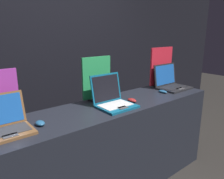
{
  "coord_description": "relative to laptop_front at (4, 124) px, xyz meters",
  "views": [
    {
      "loc": [
        -1.23,
        -1.25,
        1.6
      ],
      "look_at": [
        0.01,
        0.29,
        1.08
      ],
      "focal_mm": 35.0,
      "sensor_mm": 36.0,
      "label": 1
    }
  ],
  "objects": [
    {
      "name": "mouse_middle",
      "position": [
        1.15,
        -0.08,
        -0.04
      ],
      "size": [
        0.06,
        0.11,
        0.04
      ],
      "color": "maroon",
      "rests_on": "display_counter"
    },
    {
      "name": "mouse_front",
      "position": [
        0.23,
        -0.04,
        -0.04
      ],
      "size": [
        0.06,
        0.09,
        0.03
      ],
      "color": "navy",
      "rests_on": "display_counter"
    },
    {
      "name": "laptop_back",
      "position": [
        1.9,
        0.02,
        0.01
      ],
      "size": [
        0.39,
        0.32,
        0.29
      ],
      "color": "black",
      "rests_on": "display_counter"
    },
    {
      "name": "laptop_front",
      "position": [
        0.0,
        0.0,
        0.0
      ],
      "size": [
        0.33,
        0.3,
        0.25
      ],
      "color": "brown",
      "rests_on": "display_counter"
    },
    {
      "name": "mouse_back",
      "position": [
        1.66,
        -0.05,
        -0.05
      ],
      "size": [
        0.06,
        0.11,
        0.03
      ],
      "color": "navy",
      "rests_on": "display_counter"
    },
    {
      "name": "promo_stand_middle",
      "position": [
        0.93,
        0.21,
        0.15
      ],
      "size": [
        0.33,
        0.07,
        0.44
      ],
      "color": "black",
      "rests_on": "display_counter"
    },
    {
      "name": "wall_back",
      "position": [
        0.94,
        1.3,
        0.41
      ],
      "size": [
        8.0,
        0.05,
        2.8
      ],
      "color": "black",
      "rests_on": "ground_plane"
    },
    {
      "name": "display_counter",
      "position": [
        0.94,
        -0.01,
        -0.52
      ],
      "size": [
        2.37,
        0.57,
        0.93
      ],
      "color": "black",
      "rests_on": "ground_plane"
    },
    {
      "name": "laptop_middle",
      "position": [
        0.93,
        -0.04,
        0.01
      ],
      "size": [
        0.33,
        0.33,
        0.29
      ],
      "color": "#0F5170",
      "rests_on": "display_counter"
    },
    {
      "name": "promo_stand_back",
      "position": [
        1.9,
        0.18,
        0.17
      ],
      "size": [
        0.39,
        0.07,
        0.49
      ],
      "color": "black",
      "rests_on": "display_counter"
    }
  ]
}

